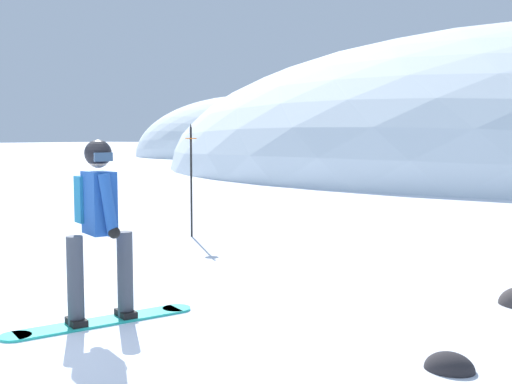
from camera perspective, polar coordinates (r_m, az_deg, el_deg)
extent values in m
plane|color=white|center=(5.91, -20.75, -12.41)|extent=(300.00, 300.00, 0.00)
ellipsoid|color=white|center=(55.59, -0.63, 3.27)|extent=(20.77, 18.69, 10.70)
cube|color=#23B7A3|center=(6.16, -13.86, -11.39)|extent=(0.89, 1.54, 0.02)
cylinder|color=#23B7A3|center=(6.46, -7.26, -10.50)|extent=(0.28, 0.28, 0.02)
cylinder|color=#23B7A3|center=(5.95, -21.07, -12.19)|extent=(0.28, 0.28, 0.02)
cube|color=black|center=(6.23, -11.76, -10.75)|extent=(0.29, 0.23, 0.06)
cube|color=black|center=(6.07, -16.03, -11.27)|extent=(0.29, 0.23, 0.06)
cylinder|color=#3D424C|center=(6.14, -11.83, -7.34)|extent=(0.15, 0.15, 0.82)
cylinder|color=#3D424C|center=(5.98, -16.12, -7.77)|extent=(0.15, 0.15, 0.82)
cube|color=#1E4C9E|center=(5.94, -14.09, -0.95)|extent=(0.42, 0.35, 0.58)
cylinder|color=#1E4C9E|center=(6.16, -14.83, -0.76)|extent=(0.16, 0.20, 0.57)
cylinder|color=#1E4C9E|center=(5.73, -13.29, -1.16)|extent=(0.16, 0.20, 0.57)
sphere|color=black|center=(6.22, -14.49, -3.02)|extent=(0.11, 0.11, 0.11)
sphere|color=black|center=(5.76, -12.79, -3.63)|extent=(0.11, 0.11, 0.11)
cube|color=teal|center=(6.13, -14.74, -0.60)|extent=(0.28, 0.33, 0.44)
cube|color=teal|center=(6.23, -15.03, -1.26)|extent=(0.14, 0.21, 0.20)
sphere|color=beige|center=(5.91, -14.17, 3.14)|extent=(0.21, 0.21, 0.21)
sphere|color=black|center=(5.91, -14.18, 3.44)|extent=(0.25, 0.25, 0.25)
cube|color=navy|center=(5.79, -13.73, 3.12)|extent=(0.10, 0.17, 0.08)
cylinder|color=black|center=(10.91, -5.91, 0.85)|extent=(0.04, 0.04, 1.89)
cylinder|color=orange|center=(10.88, -5.95, 4.88)|extent=(0.20, 0.20, 0.02)
cone|color=black|center=(10.88, -5.96, 6.04)|extent=(0.04, 0.04, 0.08)
ellipsoid|color=#282628|center=(5.08, 17.19, -15.20)|extent=(0.38, 0.32, 0.27)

